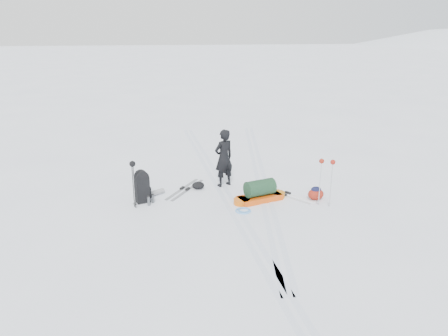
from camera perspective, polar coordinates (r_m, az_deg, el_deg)
The scene contains 14 objects.
ground at distance 12.76m, azimuth 0.56°, elevation -4.16°, with size 200.00×200.00×0.00m, color white.
snow_hill_backdrop at distance 137.01m, azimuth 22.43°, elevation -15.92°, with size 359.50×192.00×162.45m.
ski_tracks at distance 13.66m, azimuth 2.55°, elevation -2.61°, with size 3.38×17.97×0.01m.
skier at distance 13.56m, azimuth -0.03°, elevation 1.31°, with size 0.67×0.44×1.83m, color black.
pulk_sled at distance 12.65m, azimuth 4.70°, elevation -3.25°, with size 1.71×0.96×0.63m.
expedition_rucksack at distance 12.70m, azimuth -10.40°, elevation -2.44°, with size 0.85×0.90×0.96m.
ski_poles_black at distance 12.10m, azimuth -11.83°, elevation -0.21°, with size 0.17×0.18×1.36m.
ski_poles_silver at distance 12.26m, azimuth 13.28°, elevation 0.13°, with size 0.41×0.28×1.38m.
touring_skis_grey at distance 13.56m, azimuth -5.13°, elevation -2.78°, with size 1.28×1.81×0.07m.
touring_skis_white at distance 13.24m, azimuth 8.08°, elevation -3.42°, with size 1.33×1.70×0.07m.
rope_coil at distance 12.00m, azimuth 2.56°, elevation -5.55°, with size 0.56×0.56×0.05m.
small_daypack at distance 12.97m, azimuth 11.90°, elevation -3.26°, with size 0.57×0.51×0.40m.
thermos_pair at distance 12.57m, azimuth -9.56°, elevation -4.11°, with size 0.20×0.28×0.29m.
stuff_sack at distance 13.55m, azimuth -3.40°, elevation -2.28°, with size 0.45×0.38×0.24m.
Camera 1 is at (-1.80, -11.66, 4.87)m, focal length 35.00 mm.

